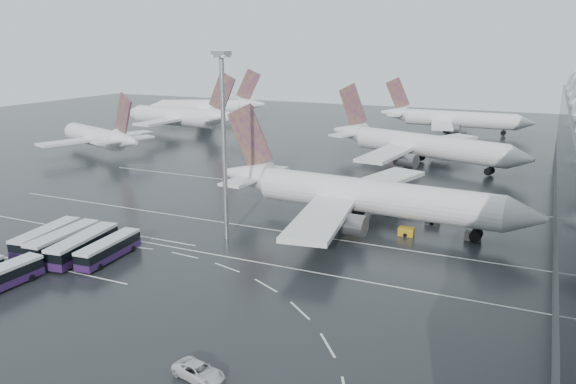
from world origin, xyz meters
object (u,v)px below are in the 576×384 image
at_px(jet_remote_west, 99,137).
at_px(gse_cart_belly_c, 354,228).
at_px(van_curve_a, 199,372).
at_px(gse_cart_belly_e, 416,208).
at_px(airliner_gate_b, 419,145).
at_px(bus_row_near_d, 109,249).
at_px(bus_row_near_a, 47,237).
at_px(bus_row_near_c, 83,245).
at_px(bus_row_near_b, 64,241).
at_px(gse_cart_belly_b, 433,221).
at_px(gse_cart_belly_d, 473,236).
at_px(jet_remote_mid, 182,117).
at_px(airliner_gate_c, 451,119).
at_px(airliner_main, 359,196).
at_px(floodlight_mast, 223,125).
at_px(jet_remote_far, 208,107).
at_px(gse_cart_belly_a, 406,232).

bearing_deg(jet_remote_west, gse_cart_belly_c, 177.84).
bearing_deg(van_curve_a, gse_cart_belly_e, 6.47).
height_order(airliner_gate_b, bus_row_near_d, airliner_gate_b).
height_order(bus_row_near_a, bus_row_near_c, bus_row_near_c).
distance_m(airliner_gate_b, bus_row_near_c, 92.39).
bearing_deg(bus_row_near_b, gse_cart_belly_e, -49.40).
bearing_deg(van_curve_a, gse_cart_belly_b, 1.57).
distance_m(bus_row_near_a, gse_cart_belly_d, 67.29).
distance_m(airliner_gate_b, jet_remote_mid, 88.61).
bearing_deg(bus_row_near_a, gse_cart_belly_e, -54.77).
height_order(airliner_gate_c, gse_cart_belly_d, airliner_gate_c).
distance_m(airliner_main, floodlight_mast, 27.45).
xyz_separation_m(bus_row_near_b, gse_cart_belly_d, (55.75, 31.60, -1.11)).
distance_m(jet_remote_west, van_curve_a, 120.64).
distance_m(jet_remote_mid, van_curve_a, 152.87).
xyz_separation_m(bus_row_near_a, bus_row_near_b, (3.75, -0.20, 0.04)).
distance_m(jet_remote_west, bus_row_near_c, 83.79).
xyz_separation_m(airliner_main, airliner_gate_b, (-1.20, 54.43, 0.00)).
bearing_deg(gse_cart_belly_d, van_curve_a, -109.94).
bearing_deg(jet_remote_west, gse_cart_belly_e, -171.77).
xyz_separation_m(bus_row_near_c, van_curve_a, (32.99, -19.28, -1.07)).
bearing_deg(bus_row_near_a, airliner_gate_c, -21.57).
bearing_deg(jet_remote_far, van_curve_a, 95.75).
distance_m(van_curve_a, gse_cart_belly_a, 49.56).
xyz_separation_m(floodlight_mast, gse_cart_belly_c, (17.61, 12.05, -18.03)).
bearing_deg(bus_row_near_b, airliner_main, -52.29).
distance_m(airliner_main, gse_cart_belly_e, 14.28).
distance_m(jet_remote_mid, bus_row_near_c, 118.99).
relative_size(bus_row_near_b, gse_cart_belly_c, 6.05).
height_order(bus_row_near_c, floodlight_mast, floodlight_mast).
xyz_separation_m(floodlight_mast, gse_cart_belly_e, (24.58, 28.04, -17.98)).
bearing_deg(jet_remote_west, bus_row_near_d, 153.27).
relative_size(bus_row_near_c, gse_cart_belly_d, 5.52).
relative_size(jet_remote_far, gse_cart_belly_e, 18.79).
distance_m(gse_cart_belly_a, gse_cart_belly_c, 8.66).
bearing_deg(gse_cart_belly_e, airliner_main, -124.94).
bearing_deg(jet_remote_mid, airliner_gate_c, -151.42).
relative_size(airliner_gate_b, jet_remote_west, 1.37).
xyz_separation_m(gse_cart_belly_a, gse_cart_belly_b, (2.79, 7.91, -0.03)).
distance_m(airliner_main, airliner_gate_c, 113.06).
bearing_deg(bus_row_near_d, bus_row_near_b, 88.96).
bearing_deg(bus_row_near_c, van_curve_a, -127.79).
relative_size(gse_cart_belly_a, gse_cart_belly_d, 1.00).
distance_m(bus_row_near_b, gse_cart_belly_a, 54.09).
relative_size(floodlight_mast, gse_cart_belly_c, 13.34).
bearing_deg(jet_remote_west, jet_remote_mid, -68.95).
height_order(airliner_gate_b, jet_remote_mid, jet_remote_mid).
distance_m(jet_remote_west, gse_cart_belly_e, 96.86).
relative_size(jet_remote_mid, jet_remote_far, 1.11).
xyz_separation_m(bus_row_near_c, bus_row_near_d, (4.09, 0.82, -0.20)).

